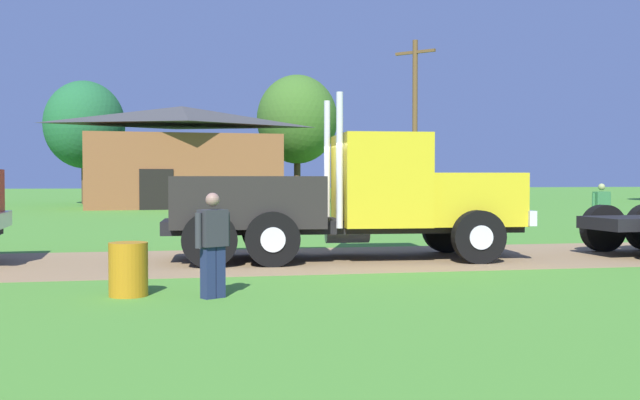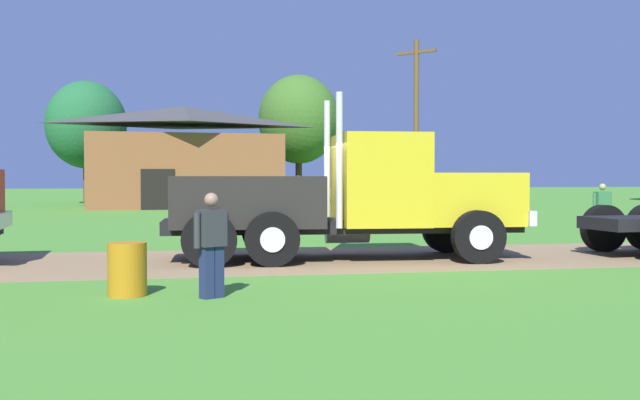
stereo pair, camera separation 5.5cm
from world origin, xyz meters
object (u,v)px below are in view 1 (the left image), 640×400
object	(u,v)px
truck_foreground_white	(348,200)
steel_barrel	(128,269)
shed_building	(182,159)
visitor_by_barrel	(213,242)
visitor_far_side	(601,207)
utility_pole_near	(415,121)

from	to	relation	value
truck_foreground_white	steel_barrel	bearing A→B (deg)	-135.20
truck_foreground_white	shed_building	world-z (taller)	shed_building
visitor_by_barrel	steel_barrel	distance (m)	1.39
visitor_by_barrel	shed_building	size ratio (longest dim) A/B	0.13
visitor_far_side	utility_pole_near	bearing A→B (deg)	95.00
visitor_far_side	utility_pole_near	world-z (taller)	utility_pole_near
truck_foreground_white	visitor_by_barrel	distance (m)	5.81
visitor_by_barrel	visitor_far_side	size ratio (longest dim) A/B	0.99
truck_foreground_white	steel_barrel	xyz separation A→B (m)	(-4.43, -4.40, -0.89)
shed_building	utility_pole_near	size ratio (longest dim) A/B	1.38
shed_building	visitor_by_barrel	bearing A→B (deg)	-89.92
truck_foreground_white	shed_building	distance (m)	28.80
steel_barrel	shed_building	distance (m)	33.09
visitor_far_side	steel_barrel	size ratio (longest dim) A/B	1.95
steel_barrel	visitor_by_barrel	bearing A→B (deg)	-19.28
truck_foreground_white	visitor_by_barrel	size ratio (longest dim) A/B	5.04
visitor_by_barrel	utility_pole_near	size ratio (longest dim) A/B	0.18
visitor_by_barrel	utility_pole_near	distance (m)	27.73
steel_barrel	utility_pole_near	world-z (taller)	utility_pole_near
truck_foreground_white	utility_pole_near	size ratio (longest dim) A/B	0.93
truck_foreground_white	utility_pole_near	xyz separation A→B (m)	(8.06, 20.24, 3.23)
shed_building	steel_barrel	bearing A→B (deg)	-92.09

